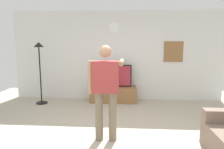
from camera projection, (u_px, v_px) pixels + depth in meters
name	position (u px, v px, depth m)	size (l,w,h in m)	color
ground_plane	(109.00, 144.00, 3.57)	(8.40, 8.40, 0.00)	#B2A893
back_wall	(117.00, 56.00, 6.27)	(6.40, 0.10, 2.70)	silver
tv_stand	(113.00, 94.00, 6.10)	(1.37, 0.51, 0.46)	olive
television	(113.00, 76.00, 6.06)	(1.07, 0.07, 0.65)	black
wall_clock	(114.00, 27.00, 6.08)	(0.30, 0.30, 0.03)	white
framed_picture	(173.00, 52.00, 6.08)	(0.56, 0.04, 0.61)	olive
floor_lamp	(39.00, 60.00, 5.77)	(0.32, 0.32, 1.78)	black
person_standing_nearer_lamp	(106.00, 87.00, 3.60)	(0.63, 0.78, 1.72)	#7A6B56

